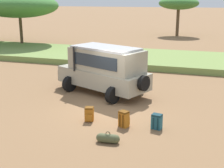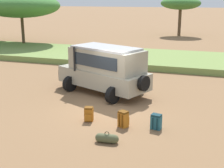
# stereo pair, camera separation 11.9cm
# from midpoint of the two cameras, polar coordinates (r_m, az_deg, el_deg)

# --- Properties ---
(ground_plane) EXTENTS (320.00, 320.00, 0.00)m
(ground_plane) POSITION_cam_midpoint_polar(r_m,az_deg,el_deg) (13.97, -0.57, -4.61)
(ground_plane) COLOR olive
(grass_bank) EXTENTS (120.00, 7.00, 0.44)m
(grass_bank) POSITION_cam_midpoint_polar(r_m,az_deg,el_deg) (24.57, 8.25, 4.57)
(grass_bank) COLOR olive
(grass_bank) RESTS_ON ground_plane
(safari_vehicle) EXTENTS (5.39, 3.81, 2.44)m
(safari_vehicle) POSITION_cam_midpoint_polar(r_m,az_deg,el_deg) (15.98, -1.15, 2.80)
(safari_vehicle) COLOR gray
(safari_vehicle) RESTS_ON ground_plane
(backpack_beside_front_wheel) EXTENTS (0.40, 0.43, 0.58)m
(backpack_beside_front_wheel) POSITION_cam_midpoint_polar(r_m,az_deg,el_deg) (12.63, -3.99, -5.53)
(backpack_beside_front_wheel) COLOR #B26619
(backpack_beside_front_wheel) RESTS_ON ground_plane
(backpack_cluster_center) EXTENTS (0.43, 0.45, 0.64)m
(backpack_cluster_center) POSITION_cam_midpoint_polar(r_m,az_deg,el_deg) (12.04, 2.38, -6.44)
(backpack_cluster_center) COLOR #B26619
(backpack_cluster_center) RESTS_ON ground_plane
(backpack_near_rear_wheel) EXTENTS (0.42, 0.42, 0.59)m
(backpack_near_rear_wheel) POSITION_cam_midpoint_polar(r_m,az_deg,el_deg) (11.98, 8.38, -6.84)
(backpack_near_rear_wheel) COLOR #235B6B
(backpack_near_rear_wheel) RESTS_ON ground_plane
(duffel_bag_low_black_case) EXTENTS (0.83, 0.36, 0.41)m
(duffel_bag_low_black_case) POSITION_cam_midpoint_polar(r_m,az_deg,el_deg) (10.83, -0.61, -9.91)
(duffel_bag_low_black_case) COLOR #4C5133
(duffel_bag_low_black_case) RESTS_ON ground_plane
(acacia_tree_left_mid) EXTENTS (7.62, 7.29, 5.23)m
(acacia_tree_left_mid) POSITION_cam_midpoint_polar(r_m,az_deg,el_deg) (32.28, -16.21, 13.60)
(acacia_tree_left_mid) COLOR brown
(acacia_tree_left_mid) RESTS_ON ground_plane
(acacia_tree_centre_back) EXTENTS (5.14, 4.38, 4.96)m
(acacia_tree_centre_back) POSITION_cam_midpoint_polar(r_m,az_deg,el_deg) (42.31, 12.53, 14.18)
(acacia_tree_centre_back) COLOR brown
(acacia_tree_centre_back) RESTS_ON ground_plane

